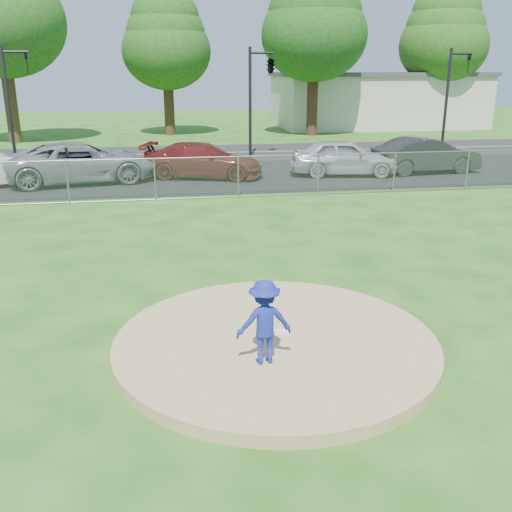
{
  "coord_description": "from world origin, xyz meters",
  "views": [
    {
      "loc": [
        -1.73,
        -8.46,
        4.47
      ],
      "look_at": [
        0.0,
        2.0,
        1.0
      ],
      "focal_mm": 40.0,
      "sensor_mm": 36.0,
      "label": 1
    }
  ],
  "objects": [
    {
      "name": "ground",
      "position": [
        0.0,
        10.0,
        0.0
      ],
      "size": [
        120.0,
        120.0,
        0.0
      ],
      "primitive_type": "plane",
      "color": "#205211",
      "rests_on": "ground"
    },
    {
      "name": "pitchers_mound",
      "position": [
        0.0,
        0.0,
        0.1
      ],
      "size": [
        5.4,
        5.4,
        0.2
      ],
      "primitive_type": "cylinder",
      "color": "tan",
      "rests_on": "ground"
    },
    {
      "name": "pitching_rubber",
      "position": [
        0.0,
        0.2,
        0.22
      ],
      "size": [
        0.6,
        0.15,
        0.04
      ],
      "primitive_type": "cube",
      "color": "white",
      "rests_on": "pitchers_mound"
    },
    {
      "name": "chain_link_fence",
      "position": [
        0.0,
        12.0,
        0.75
      ],
      "size": [
        40.0,
        0.06,
        1.5
      ],
      "primitive_type": "cube",
      "color": "gray",
      "rests_on": "ground"
    },
    {
      "name": "parking_lot",
      "position": [
        0.0,
        16.5,
        0.01
      ],
      "size": [
        50.0,
        8.0,
        0.01
      ],
      "primitive_type": "cube",
      "color": "black",
      "rests_on": "ground"
    },
    {
      "name": "street",
      "position": [
        0.0,
        24.0,
        0.0
      ],
      "size": [
        60.0,
        7.0,
        0.01
      ],
      "primitive_type": "cube",
      "color": "black",
      "rests_on": "ground"
    },
    {
      "name": "commercial_building",
      "position": [
        16.0,
        38.0,
        2.16
      ],
      "size": [
        16.4,
        9.4,
        4.3
      ],
      "color": "#BCB7A0",
      "rests_on": "ground"
    },
    {
      "name": "tree_center",
      "position": [
        -1.0,
        34.0,
        6.47
      ],
      "size": [
        6.16,
        6.16,
        9.84
      ],
      "color": "#332312",
      "rests_on": "ground"
    },
    {
      "name": "tree_right",
      "position": [
        9.0,
        32.0,
        7.65
      ],
      "size": [
        7.28,
        7.28,
        11.63
      ],
      "color": "#341E13",
      "rests_on": "ground"
    },
    {
      "name": "tree_far_right",
      "position": [
        20.0,
        35.0,
        7.06
      ],
      "size": [
        6.72,
        6.72,
        10.74
      ],
      "color": "#3A2715",
      "rests_on": "ground"
    },
    {
      "name": "traffic_signal_left",
      "position": [
        -8.76,
        22.0,
        3.36
      ],
      "size": [
        1.28,
        0.2,
        5.6
      ],
      "color": "black",
      "rests_on": "ground"
    },
    {
      "name": "traffic_signal_center",
      "position": [
        3.97,
        22.0,
        4.61
      ],
      "size": [
        1.42,
        2.48,
        5.6
      ],
      "color": "black",
      "rests_on": "ground"
    },
    {
      "name": "traffic_signal_right",
      "position": [
        14.24,
        22.0,
        3.36
      ],
      "size": [
        1.28,
        0.2,
        5.6
      ],
      "color": "black",
      "rests_on": "ground"
    },
    {
      "name": "pitcher",
      "position": [
        -0.33,
        -0.75,
        0.86
      ],
      "size": [
        0.89,
        0.55,
        1.33
      ],
      "primitive_type": "imported",
      "rotation": [
        0.0,
        0.0,
        3.21
      ],
      "color": "navy",
      "rests_on": "pitchers_mound"
    },
    {
      "name": "traffic_cone",
      "position": [
        -6.04,
        15.68,
        0.37
      ],
      "size": [
        0.37,
        0.37,
        0.72
      ],
      "primitive_type": "cone",
      "color": "#F0480C",
      "rests_on": "parking_lot"
    },
    {
      "name": "parked_car_white",
      "position": [
        -8.01,
        15.69,
        0.65
      ],
      "size": [
        4.11,
        2.5,
        1.28
      ],
      "primitive_type": "imported",
      "rotation": [
        0.0,
        0.0,
        1.89
      ],
      "color": "white",
      "rests_on": "parking_lot"
    },
    {
      "name": "parked_car_gray",
      "position": [
        -4.99,
        15.93,
        0.84
      ],
      "size": [
        6.4,
        3.87,
        1.66
      ],
      "primitive_type": "imported",
      "rotation": [
        0.0,
        0.0,
        1.77
      ],
      "color": "gray",
      "rests_on": "parking_lot"
    },
    {
      "name": "parked_car_darkred",
      "position": [
        0.04,
        16.23,
        0.76
      ],
      "size": [
        5.52,
        3.47,
        1.49
      ],
      "primitive_type": "imported",
      "rotation": [
        0.0,
        0.0,
        1.28
      ],
      "color": "maroon",
      "rests_on": "parking_lot"
    },
    {
      "name": "parked_car_pearl",
      "position": [
        6.23,
        15.82,
        0.81
      ],
      "size": [
        4.91,
        2.58,
        1.59
      ],
      "primitive_type": "imported",
      "rotation": [
        0.0,
        0.0,
        1.42
      ],
      "color": "#B3B6B8",
      "rests_on": "parking_lot"
    },
    {
      "name": "parked_car_charcoal",
      "position": [
        10.1,
        15.85,
        0.8
      ],
      "size": [
        4.96,
        2.15,
        1.59
      ],
      "primitive_type": "imported",
      "rotation": [
        0.0,
        0.0,
        1.67
      ],
      "color": "black",
      "rests_on": "parking_lot"
    }
  ]
}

